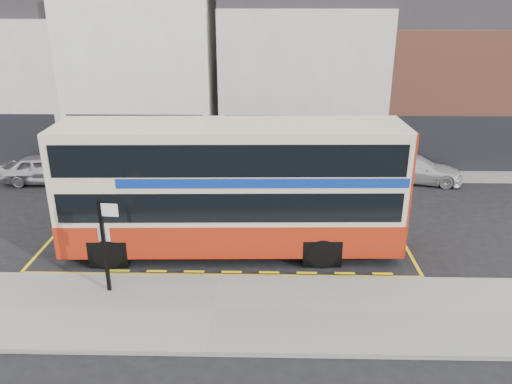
{
  "coord_description": "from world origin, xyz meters",
  "views": [
    {
      "loc": [
        1.58,
        -15.13,
        8.96
      ],
      "look_at": [
        1.2,
        2.0,
        2.31
      ],
      "focal_mm": 35.0,
      "sensor_mm": 36.0,
      "label": 1
    }
  ],
  "objects_px": {
    "car_white": "(415,169)",
    "bus_stop_post": "(105,238)",
    "street_tree_right": "(336,110)",
    "car_silver": "(46,169)",
    "double_decker_bus": "(233,187)",
    "car_grey": "(183,171)"
  },
  "relations": [
    {
      "from": "double_decker_bus",
      "to": "car_silver",
      "type": "xyz_separation_m",
      "value": [
        -10.16,
        7.29,
        -1.84
      ]
    },
    {
      "from": "car_grey",
      "to": "car_white",
      "type": "distance_m",
      "value": 12.05
    },
    {
      "from": "street_tree_right",
      "to": "double_decker_bus",
      "type": "bearing_deg",
      "value": -115.51
    },
    {
      "from": "car_white",
      "to": "bus_stop_post",
      "type": "bearing_deg",
      "value": 142.35
    },
    {
      "from": "car_silver",
      "to": "street_tree_right",
      "type": "bearing_deg",
      "value": -79.2
    },
    {
      "from": "bus_stop_post",
      "to": "street_tree_right",
      "type": "height_order",
      "value": "street_tree_right"
    },
    {
      "from": "double_decker_bus",
      "to": "bus_stop_post",
      "type": "height_order",
      "value": "double_decker_bus"
    },
    {
      "from": "double_decker_bus",
      "to": "car_grey",
      "type": "height_order",
      "value": "double_decker_bus"
    },
    {
      "from": "car_silver",
      "to": "double_decker_bus",
      "type": "bearing_deg",
      "value": -127.3
    },
    {
      "from": "double_decker_bus",
      "to": "car_grey",
      "type": "bearing_deg",
      "value": 111.51
    },
    {
      "from": "car_white",
      "to": "street_tree_right",
      "type": "height_order",
      "value": "street_tree_right"
    },
    {
      "from": "bus_stop_post",
      "to": "car_white",
      "type": "bearing_deg",
      "value": 45.99
    },
    {
      "from": "car_grey",
      "to": "car_white",
      "type": "height_order",
      "value": "car_grey"
    },
    {
      "from": "double_decker_bus",
      "to": "car_white",
      "type": "bearing_deg",
      "value": 39.73
    },
    {
      "from": "double_decker_bus",
      "to": "car_white",
      "type": "relative_size",
      "value": 2.63
    },
    {
      "from": "bus_stop_post",
      "to": "car_grey",
      "type": "xyz_separation_m",
      "value": [
        0.74,
        10.18,
        -1.29
      ]
    },
    {
      "from": "car_silver",
      "to": "street_tree_right",
      "type": "height_order",
      "value": "street_tree_right"
    },
    {
      "from": "double_decker_bus",
      "to": "bus_stop_post",
      "type": "xyz_separation_m",
      "value": [
        -3.76,
        -3.1,
        -0.55
      ]
    },
    {
      "from": "double_decker_bus",
      "to": "car_silver",
      "type": "bearing_deg",
      "value": 142.72
    },
    {
      "from": "car_silver",
      "to": "car_white",
      "type": "relative_size",
      "value": 0.93
    },
    {
      "from": "bus_stop_post",
      "to": "street_tree_right",
      "type": "distance_m",
      "value": 16.39
    },
    {
      "from": "car_white",
      "to": "car_grey",
      "type": "bearing_deg",
      "value": 105.56
    }
  ]
}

